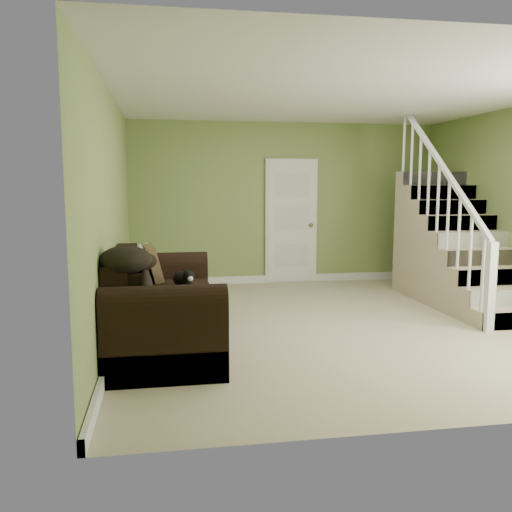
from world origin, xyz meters
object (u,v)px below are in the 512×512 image
object	(u,v)px
side_table	(147,285)
banana	(172,302)
cat	(183,279)
sofa	(159,310)

from	to	relation	value
side_table	banana	world-z (taller)	side_table
cat	banana	xyz separation A→B (m)	(-0.13, -0.83, -0.06)
sofa	cat	xyz separation A→B (m)	(0.25, 0.36, 0.24)
banana	cat	bearing A→B (deg)	71.54
side_table	banana	size ratio (longest dim) A/B	4.31
sofa	banana	world-z (taller)	sofa
sofa	banana	distance (m)	0.52
cat	banana	size ratio (longest dim) A/B	2.47
banana	side_table	bearing A→B (deg)	88.36
sofa	banana	bearing A→B (deg)	-75.42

